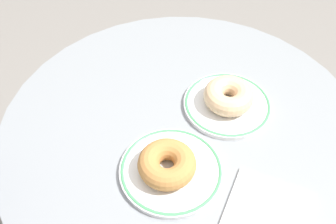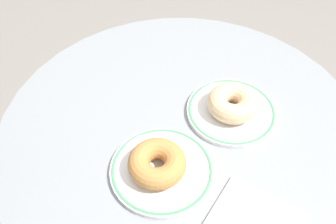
{
  "view_description": "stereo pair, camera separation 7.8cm",
  "coord_description": "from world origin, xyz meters",
  "px_view_note": "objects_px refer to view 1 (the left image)",
  "views": [
    {
      "loc": [
        -0.41,
        -0.31,
        1.34
      ],
      "look_at": [
        -0.02,
        0.03,
        0.76
      ],
      "focal_mm": 41.42,
      "sensor_mm": 36.0,
      "label": 1
    },
    {
      "loc": [
        -0.35,
        -0.36,
        1.34
      ],
      "look_at": [
        -0.02,
        0.03,
        0.76
      ],
      "focal_mm": 41.42,
      "sensor_mm": 36.0,
      "label": 2
    }
  ],
  "objects_px": {
    "plate_right": "(227,104)",
    "donut_glazed": "(229,96)",
    "plate_left": "(171,170)",
    "paper_napkin": "(268,212)",
    "donut_old_fashioned": "(167,164)",
    "cafe_table": "(181,186)"
  },
  "relations": [
    {
      "from": "cafe_table",
      "to": "donut_glazed",
      "type": "bearing_deg",
      "value": -19.38
    },
    {
      "from": "donut_glazed",
      "to": "paper_napkin",
      "type": "height_order",
      "value": "donut_glazed"
    },
    {
      "from": "donut_glazed",
      "to": "donut_old_fashioned",
      "type": "bearing_deg",
      "value": -176.28
    },
    {
      "from": "paper_napkin",
      "to": "plate_left",
      "type": "bearing_deg",
      "value": 104.72
    },
    {
      "from": "paper_napkin",
      "to": "cafe_table",
      "type": "bearing_deg",
      "value": 76.69
    },
    {
      "from": "plate_right",
      "to": "donut_old_fashioned",
      "type": "bearing_deg",
      "value": -176.28
    },
    {
      "from": "cafe_table",
      "to": "plate_right",
      "type": "distance_m",
      "value": 0.27
    },
    {
      "from": "plate_right",
      "to": "donut_glazed",
      "type": "height_order",
      "value": "donut_glazed"
    },
    {
      "from": "plate_right",
      "to": "plate_left",
      "type": "bearing_deg",
      "value": -175.17
    },
    {
      "from": "donut_old_fashioned",
      "to": "cafe_table",
      "type": "bearing_deg",
      "value": 24.35
    },
    {
      "from": "plate_left",
      "to": "donut_old_fashioned",
      "type": "height_order",
      "value": "donut_old_fashioned"
    },
    {
      "from": "donut_old_fashioned",
      "to": "donut_glazed",
      "type": "bearing_deg",
      "value": 3.72
    },
    {
      "from": "plate_right",
      "to": "donut_glazed",
      "type": "xyz_separation_m",
      "value": [
        0.0,
        -0.0,
        0.03
      ]
    },
    {
      "from": "plate_right",
      "to": "donut_glazed",
      "type": "distance_m",
      "value": 0.03
    },
    {
      "from": "plate_left",
      "to": "paper_napkin",
      "type": "bearing_deg",
      "value": -75.28
    },
    {
      "from": "cafe_table",
      "to": "plate_right",
      "type": "xyz_separation_m",
      "value": [
        0.1,
        -0.04,
        0.25
      ]
    },
    {
      "from": "cafe_table",
      "to": "paper_napkin",
      "type": "xyz_separation_m",
      "value": [
        -0.06,
        -0.24,
        0.25
      ]
    },
    {
      "from": "plate_right",
      "to": "donut_old_fashioned",
      "type": "distance_m",
      "value": 0.22
    },
    {
      "from": "plate_left",
      "to": "donut_glazed",
      "type": "relative_size",
      "value": 1.82
    },
    {
      "from": "plate_right",
      "to": "donut_old_fashioned",
      "type": "relative_size",
      "value": 1.75
    },
    {
      "from": "donut_glazed",
      "to": "paper_napkin",
      "type": "relative_size",
      "value": 0.77
    },
    {
      "from": "cafe_table",
      "to": "donut_glazed",
      "type": "distance_m",
      "value": 0.3
    }
  ]
}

